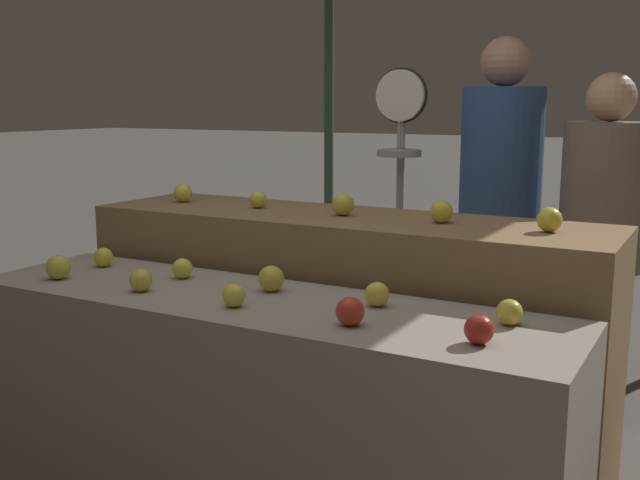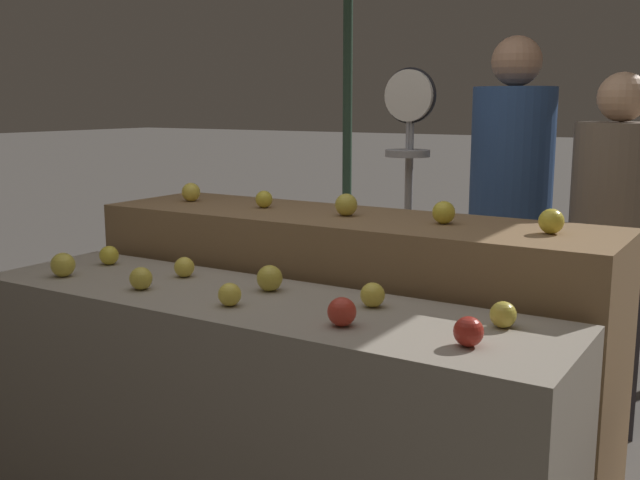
% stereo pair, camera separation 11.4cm
% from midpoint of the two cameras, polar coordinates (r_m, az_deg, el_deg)
% --- Properties ---
extents(display_counter_front, '(2.05, 0.55, 0.80)m').
position_cam_midpoint_polar(display_counter_front, '(2.55, -6.07, -13.21)').
color(display_counter_front, gray).
rests_on(display_counter_front, ground_plane).
extents(display_counter_back, '(2.05, 0.55, 0.99)m').
position_cam_midpoint_polar(display_counter_back, '(2.99, 0.58, -7.54)').
color(display_counter_back, olive).
rests_on(display_counter_back, ground_plane).
extents(apple_front_0, '(0.09, 0.09, 0.09)m').
position_cam_midpoint_polar(apple_front_0, '(2.83, -20.42, -1.97)').
color(apple_front_0, gold).
rests_on(apple_front_0, display_counter_front).
extents(apple_front_1, '(0.08, 0.08, 0.08)m').
position_cam_midpoint_polar(apple_front_1, '(2.57, -14.75, -2.99)').
color(apple_front_1, gold).
rests_on(apple_front_1, display_counter_front).
extents(apple_front_2, '(0.07, 0.07, 0.07)m').
position_cam_midpoint_polar(apple_front_2, '(2.32, -7.99, -4.22)').
color(apple_front_2, yellow).
rests_on(apple_front_2, display_counter_front).
extents(apple_front_3, '(0.08, 0.08, 0.08)m').
position_cam_midpoint_polar(apple_front_3, '(2.11, 0.75, -5.47)').
color(apple_front_3, red).
rests_on(apple_front_3, display_counter_front).
extents(apple_front_4, '(0.08, 0.08, 0.08)m').
position_cam_midpoint_polar(apple_front_4, '(1.98, 10.41, -6.73)').
color(apple_front_4, '#AD281E').
rests_on(apple_front_4, display_counter_front).
extents(apple_front_5, '(0.07, 0.07, 0.07)m').
position_cam_midpoint_polar(apple_front_5, '(2.99, -17.24, -1.27)').
color(apple_front_5, gold).
rests_on(apple_front_5, display_counter_front).
extents(apple_front_6, '(0.07, 0.07, 0.07)m').
position_cam_midpoint_polar(apple_front_6, '(2.72, -11.62, -2.14)').
color(apple_front_6, yellow).
rests_on(apple_front_6, display_counter_front).
extents(apple_front_7, '(0.09, 0.09, 0.09)m').
position_cam_midpoint_polar(apple_front_7, '(2.49, -5.05, -2.96)').
color(apple_front_7, gold).
rests_on(apple_front_7, display_counter_front).
extents(apple_front_8, '(0.08, 0.08, 0.08)m').
position_cam_midpoint_polar(apple_front_8, '(2.31, 2.96, -4.16)').
color(apple_front_8, yellow).
rests_on(apple_front_8, display_counter_front).
extents(apple_front_9, '(0.07, 0.07, 0.07)m').
position_cam_midpoint_polar(apple_front_9, '(2.17, 12.78, -5.40)').
color(apple_front_9, gold).
rests_on(apple_front_9, display_counter_front).
extents(apple_back_0, '(0.08, 0.08, 0.08)m').
position_cam_midpoint_polar(apple_back_0, '(3.32, -11.38, 3.54)').
color(apple_back_0, yellow).
rests_on(apple_back_0, display_counter_back).
extents(apple_back_1, '(0.07, 0.07, 0.07)m').
position_cam_midpoint_polar(apple_back_1, '(3.08, -5.77, 3.08)').
color(apple_back_1, gold).
rests_on(apple_back_1, display_counter_back).
extents(apple_back_2, '(0.09, 0.09, 0.09)m').
position_cam_midpoint_polar(apple_back_2, '(2.86, 0.61, 2.71)').
color(apple_back_2, gold).
rests_on(apple_back_2, display_counter_back).
extents(apple_back_3, '(0.08, 0.08, 0.08)m').
position_cam_midpoint_polar(apple_back_3, '(2.71, 8.07, 2.15)').
color(apple_back_3, gold).
rests_on(apple_back_3, display_counter_back).
extents(apple_back_4, '(0.08, 0.08, 0.08)m').
position_cam_midpoint_polar(apple_back_4, '(2.59, 15.89, 1.49)').
color(apple_back_4, gold).
rests_on(apple_back_4, display_counter_back).
extents(produce_scale, '(0.24, 0.20, 1.57)m').
position_cam_midpoint_polar(produce_scale, '(3.40, 5.13, 5.41)').
color(produce_scale, '#99999E').
rests_on(produce_scale, ground_plane).
extents(person_vendor_at_scale, '(0.40, 0.40, 1.71)m').
position_cam_midpoint_polar(person_vendor_at_scale, '(3.59, 12.65, 3.26)').
color(person_vendor_at_scale, '#2D2D38').
rests_on(person_vendor_at_scale, ground_plane).
extents(person_customer_left, '(0.42, 0.42, 1.54)m').
position_cam_midpoint_polar(person_customer_left, '(3.39, 19.81, 0.70)').
color(person_customer_left, '#2D2D38').
rests_on(person_customer_left, ground_plane).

